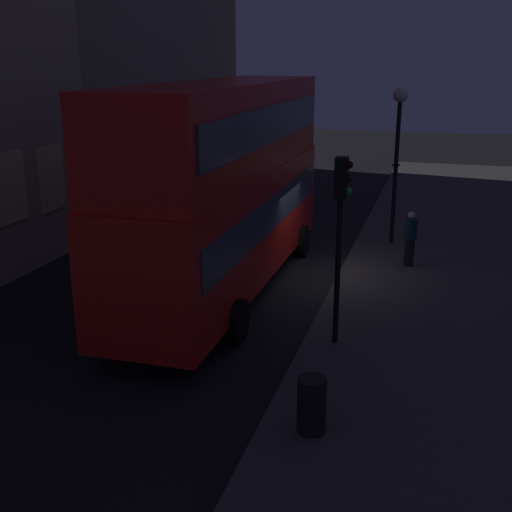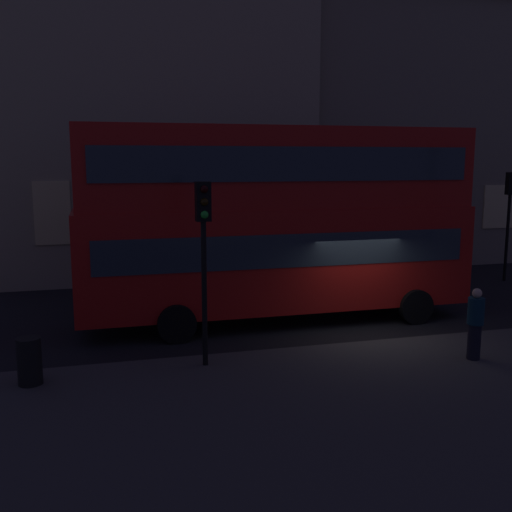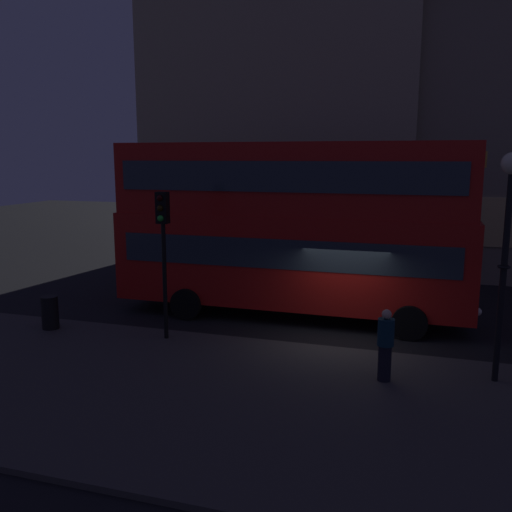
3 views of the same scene
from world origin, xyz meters
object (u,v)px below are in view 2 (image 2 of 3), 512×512
object	(u,v)px
double_decker_bus	(277,216)
litter_bin	(29,361)
traffic_light_near_kerb	(204,235)
traffic_light_far_side	(509,204)
pedestrian	(475,323)

from	to	relation	value
double_decker_bus	litter_bin	xyz separation A→B (m)	(-6.39, -3.64, -2.49)
traffic_light_near_kerb	traffic_light_far_side	bearing A→B (deg)	25.91
traffic_light_far_side	litter_bin	xyz separation A→B (m)	(-16.70, -6.96, -2.41)
double_decker_bus	traffic_light_near_kerb	size ratio (longest dim) A/B	2.77
traffic_light_far_side	double_decker_bus	bearing A→B (deg)	23.43
traffic_light_far_side	litter_bin	world-z (taller)	traffic_light_far_side
double_decker_bus	pedestrian	xyz separation A→B (m)	(3.34, -4.65, -2.13)
traffic_light_far_side	pedestrian	world-z (taller)	traffic_light_far_side
traffic_light_near_kerb	litter_bin	distance (m)	4.41
traffic_light_far_side	pedestrian	distance (m)	10.79
traffic_light_far_side	litter_bin	size ratio (longest dim) A/B	4.31
double_decker_bus	traffic_light_near_kerb	bearing A→B (deg)	-128.43
traffic_light_near_kerb	litter_bin	size ratio (longest dim) A/B	4.19
pedestrian	litter_bin	bearing A→B (deg)	50.94
double_decker_bus	litter_bin	size ratio (longest dim) A/B	11.59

